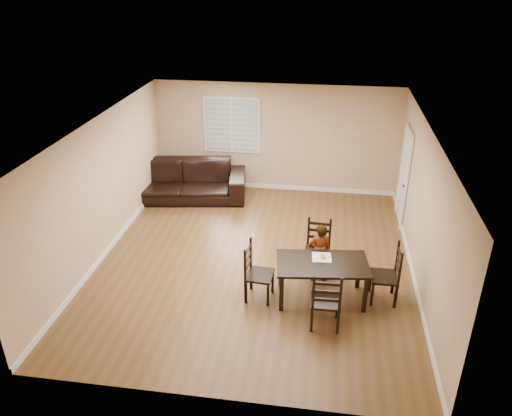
# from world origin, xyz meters

# --- Properties ---
(ground) EXTENTS (7.00, 7.00, 0.00)m
(ground) POSITION_xyz_m (0.00, 0.00, 0.00)
(ground) COLOR brown
(ground) RESTS_ON ground
(room) EXTENTS (6.04, 7.04, 2.72)m
(room) POSITION_xyz_m (0.04, 0.18, 1.81)
(room) COLOR tan
(room) RESTS_ON ground
(dining_table) EXTENTS (1.63, 1.04, 0.72)m
(dining_table) POSITION_xyz_m (1.30, -1.05, 0.63)
(dining_table) COLOR black
(dining_table) RESTS_ON ground
(chair_near) EXTENTS (0.49, 0.46, 1.03)m
(chair_near) POSITION_xyz_m (1.21, -0.06, 0.47)
(chair_near) COLOR black
(chair_near) RESTS_ON ground
(chair_far) EXTENTS (0.48, 0.45, 1.05)m
(chair_far) POSITION_xyz_m (1.39, -1.87, 0.48)
(chair_far) COLOR black
(chair_far) RESTS_ON ground
(chair_left) EXTENTS (0.48, 0.51, 1.06)m
(chair_left) POSITION_xyz_m (0.12, -1.16, 0.48)
(chair_left) COLOR black
(chair_left) RESTS_ON ground
(chair_right) EXTENTS (0.45, 0.49, 1.07)m
(chair_right) POSITION_xyz_m (2.49, -0.92, 0.49)
(chair_right) COLOR black
(chair_right) RESTS_ON ground
(child) EXTENTS (0.48, 0.38, 1.15)m
(child) POSITION_xyz_m (1.24, -0.49, 0.57)
(child) COLOR gray
(child) RESTS_ON ground
(napkin) EXTENTS (0.35, 0.35, 0.00)m
(napkin) POSITION_xyz_m (1.28, -0.88, 0.72)
(napkin) COLOR beige
(napkin) RESTS_ON dining_table
(donut) EXTENTS (0.11, 0.11, 0.04)m
(donut) POSITION_xyz_m (1.30, -0.87, 0.75)
(donut) COLOR #D7874D
(donut) RESTS_ON napkin
(sofa) EXTENTS (3.25, 1.66, 0.91)m
(sofa) POSITION_xyz_m (-2.22, 2.61, 0.45)
(sofa) COLOR black
(sofa) RESTS_ON ground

